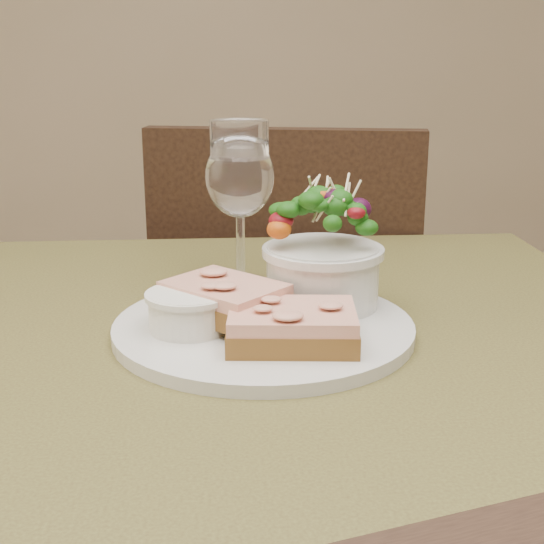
{
  "coord_description": "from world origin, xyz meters",
  "views": [
    {
      "loc": [
        -0.03,
        -0.66,
        1.01
      ],
      "look_at": [
        0.02,
        0.02,
        0.81
      ],
      "focal_mm": 50.0,
      "sensor_mm": 36.0,
      "label": 1
    }
  ],
  "objects": [
    {
      "name": "garnish",
      "position": [
        -0.05,
        0.1,
        0.77
      ],
      "size": [
        0.05,
        0.04,
        0.02
      ],
      "color": "#0B3C0B",
      "rests_on": "dinner_plate"
    },
    {
      "name": "cafe_table",
      "position": [
        0.0,
        0.0,
        0.65
      ],
      "size": [
        0.8,
        0.8,
        0.75
      ],
      "color": "#3F351B",
      "rests_on": "ground"
    },
    {
      "name": "wine_glass",
      "position": [
        -0.01,
        0.16,
        0.87
      ],
      "size": [
        0.08,
        0.08,
        0.18
      ],
      "color": "white",
      "rests_on": "cafe_table"
    },
    {
      "name": "chair_far",
      "position": [
        0.1,
        0.63,
        0.29
      ],
      "size": [
        0.49,
        0.49,
        0.9
      ],
      "rotation": [
        0.0,
        0.0,
        2.95
      ],
      "color": "black",
      "rests_on": "ground"
    },
    {
      "name": "salad_bowl",
      "position": [
        0.07,
        0.06,
        0.82
      ],
      "size": [
        0.11,
        0.11,
        0.13
      ],
      "color": "silver",
      "rests_on": "dinner_plate"
    },
    {
      "name": "dinner_plate",
      "position": [
        0.01,
        0.01,
        0.76
      ],
      "size": [
        0.29,
        0.29,
        0.01
      ],
      "primitive_type": "cylinder",
      "color": "silver",
      "rests_on": "cafe_table"
    },
    {
      "name": "ramekin",
      "position": [
        -0.06,
        0.0,
        0.78
      ],
      "size": [
        0.07,
        0.07,
        0.04
      ],
      "color": "silver",
      "rests_on": "dinner_plate"
    },
    {
      "name": "sandwich_front",
      "position": [
        0.03,
        -0.04,
        0.78
      ],
      "size": [
        0.12,
        0.09,
        0.03
      ],
      "rotation": [
        0.0,
        0.0,
        -0.08
      ],
      "color": "#482613",
      "rests_on": "dinner_plate"
    },
    {
      "name": "sandwich_back",
      "position": [
        -0.03,
        0.02,
        0.79
      ],
      "size": [
        0.13,
        0.13,
        0.03
      ],
      "rotation": [
        0.0,
        0.0,
        -0.77
      ],
      "color": "#482613",
      "rests_on": "dinner_plate"
    }
  ]
}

